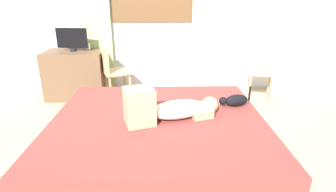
{
  "coord_description": "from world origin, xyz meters",
  "views": [
    {
      "loc": [
        0.15,
        -2.19,
        1.57
      ],
      "look_at": [
        0.2,
        0.39,
        0.59
      ],
      "focal_mm": 28.82,
      "sensor_mm": 36.0,
      "label": 1
    }
  ],
  "objects": [
    {
      "name": "ground_plane",
      "position": [
        0.0,
        0.0,
        0.0
      ],
      "size": [
        16.0,
        16.0,
        0.0
      ],
      "primitive_type": "plane",
      "color": "tan"
    },
    {
      "name": "back_wall_with_window",
      "position": [
        -0.0,
        2.35,
        1.45
      ],
      "size": [
        6.4,
        0.14,
        2.9
      ],
      "color": "silver",
      "rests_on": "ground"
    },
    {
      "name": "bed",
      "position": [
        0.1,
        0.19,
        0.22
      ],
      "size": [
        2.1,
        1.95,
        0.44
      ],
      "color": "brown",
      "rests_on": "ground"
    },
    {
      "name": "person_lying",
      "position": [
        0.2,
        0.16,
        0.55
      ],
      "size": [
        0.93,
        0.5,
        0.34
      ],
      "color": "silver",
      "rests_on": "bed"
    },
    {
      "name": "cat",
      "position": [
        0.91,
        0.46,
        0.5
      ],
      "size": [
        0.35,
        0.17,
        0.21
      ],
      "color": "black",
      "rests_on": "bed"
    },
    {
      "name": "desk",
      "position": [
        -1.22,
        1.95,
        0.37
      ],
      "size": [
        0.9,
        0.56,
        0.74
      ],
      "color": "brown",
      "rests_on": "ground"
    },
    {
      "name": "tv_monitor",
      "position": [
        -1.22,
        1.95,
        0.92
      ],
      "size": [
        0.48,
        0.1,
        0.35
      ],
      "color": "black",
      "rests_on": "desk"
    },
    {
      "name": "cup",
      "position": [
        -1.02,
        2.06,
        0.79
      ],
      "size": [
        0.07,
        0.07,
        0.1
      ],
      "primitive_type": "cylinder",
      "color": "white",
      "rests_on": "desk"
    },
    {
      "name": "chair_by_desk",
      "position": [
        -0.61,
        1.74,
        0.51
      ],
      "size": [
        0.5,
        0.5,
        0.86
      ],
      "color": "tan",
      "rests_on": "ground"
    },
    {
      "name": "chair_spare",
      "position": [
        1.66,
        1.79,
        0.51
      ],
      "size": [
        0.47,
        0.47,
        0.86
      ],
      "color": "tan",
      "rests_on": "ground"
    },
    {
      "name": "curtain_left",
      "position": [
        -0.89,
        2.23,
        1.31
      ],
      "size": [
        0.44,
        0.06,
        2.62
      ],
      "primitive_type": "cube",
      "color": "#ADCC75",
      "rests_on": "ground"
    }
  ]
}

